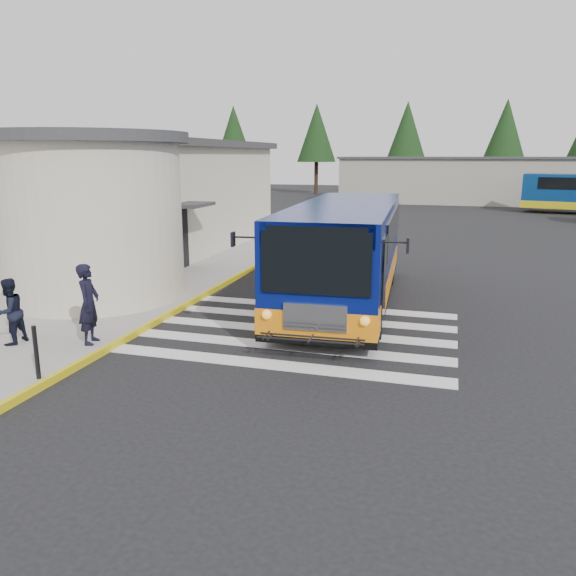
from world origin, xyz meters
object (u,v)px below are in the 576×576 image
(pedestrian_a, at_px, (89,304))
(bollard, at_px, (36,352))
(transit_bus, at_px, (344,257))
(pedestrian_b, at_px, (9,312))

(pedestrian_a, xyz_separation_m, bollard, (0.30, -2.10, -0.39))
(pedestrian_a, relative_size, bollard, 1.74)
(pedestrian_a, bearing_deg, transit_bus, -54.12)
(pedestrian_a, bearing_deg, pedestrian_b, 93.79)
(transit_bus, xyz_separation_m, bollard, (-4.43, -7.76, -0.73))
(transit_bus, bearing_deg, pedestrian_a, -133.03)
(transit_bus, relative_size, pedestrian_a, 5.79)
(pedestrian_b, bearing_deg, bollard, 56.71)
(pedestrian_a, bearing_deg, bollard, 173.86)
(transit_bus, xyz_separation_m, pedestrian_a, (-4.73, -5.66, -0.34))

